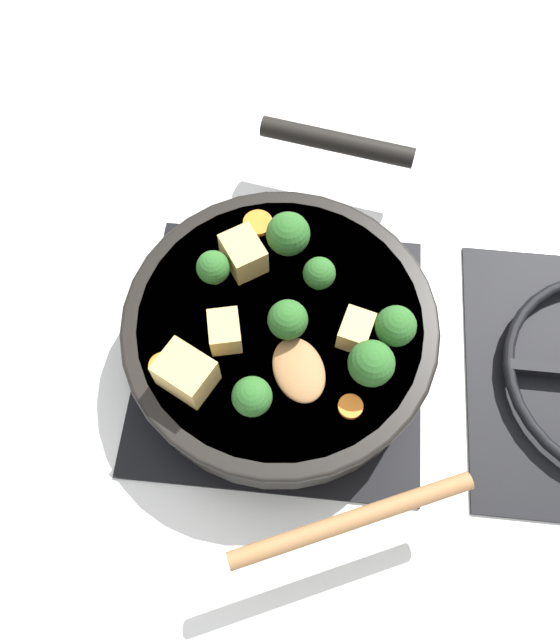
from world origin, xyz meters
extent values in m
plane|color=silver|center=(0.00, 0.00, 0.00)|extent=(2.40, 2.40, 0.00)
cube|color=black|center=(0.00, 0.00, 0.00)|extent=(0.31, 0.31, 0.01)
torus|color=black|center=(0.00, 0.00, 0.02)|extent=(0.24, 0.24, 0.01)
cube|color=black|center=(0.00, 0.00, 0.02)|extent=(0.01, 0.23, 0.01)
cube|color=black|center=(0.00, 0.00, 0.02)|extent=(0.23, 0.01, 0.01)
cylinder|color=black|center=(0.00, 0.00, 0.05)|extent=(0.31, 0.31, 0.06)
cylinder|color=brown|center=(0.00, 0.00, 0.06)|extent=(0.29, 0.29, 0.05)
torus|color=black|center=(0.00, 0.00, 0.08)|extent=(0.32, 0.32, 0.01)
cylinder|color=black|center=(-0.24, 0.04, 0.07)|extent=(0.06, 0.18, 0.02)
ellipsoid|color=olive|center=(0.05, 0.02, 0.09)|extent=(0.08, 0.07, 0.01)
cylinder|color=olive|center=(0.19, 0.08, 0.09)|extent=(0.10, 0.21, 0.02)
cube|color=tan|center=(0.02, -0.05, 0.10)|extent=(0.04, 0.04, 0.03)
cube|color=tan|center=(0.01, 0.07, 0.10)|extent=(0.04, 0.04, 0.03)
cube|color=tan|center=(-0.06, -0.04, 0.10)|extent=(0.06, 0.05, 0.04)
cube|color=tan|center=(0.07, -0.08, 0.10)|extent=(0.06, 0.06, 0.04)
cylinder|color=#709956|center=(-0.08, 0.00, 0.09)|extent=(0.01, 0.01, 0.01)
sphere|color=#285B23|center=(-0.08, 0.00, 0.11)|extent=(0.05, 0.05, 0.05)
cylinder|color=#709956|center=(0.05, 0.09, 0.09)|extent=(0.01, 0.01, 0.01)
sphere|color=#285B23|center=(0.05, 0.09, 0.11)|extent=(0.04, 0.04, 0.04)
cylinder|color=#709956|center=(-0.04, 0.03, 0.09)|extent=(0.01, 0.01, 0.01)
sphere|color=#285B23|center=(-0.04, 0.03, 0.11)|extent=(0.03, 0.03, 0.03)
cylinder|color=#709956|center=(-0.04, -0.07, 0.09)|extent=(0.01, 0.01, 0.01)
sphere|color=#285B23|center=(-0.04, -0.07, 0.11)|extent=(0.03, 0.03, 0.03)
cylinder|color=#709956|center=(0.01, 0.01, 0.09)|extent=(0.01, 0.01, 0.01)
sphere|color=#285B23|center=(0.01, 0.01, 0.11)|extent=(0.04, 0.04, 0.04)
cylinder|color=#709956|center=(0.01, 0.11, 0.09)|extent=(0.01, 0.01, 0.01)
sphere|color=#285B23|center=(0.01, 0.11, 0.11)|extent=(0.04, 0.04, 0.04)
cylinder|color=#709956|center=(0.09, -0.02, 0.09)|extent=(0.01, 0.01, 0.01)
sphere|color=#285B23|center=(0.09, -0.02, 0.11)|extent=(0.04, 0.04, 0.04)
cylinder|color=orange|center=(-0.11, -0.03, 0.08)|extent=(0.03, 0.03, 0.01)
cylinder|color=orange|center=(0.06, -0.11, 0.08)|extent=(0.03, 0.03, 0.01)
cylinder|color=orange|center=(0.08, 0.07, 0.08)|extent=(0.02, 0.02, 0.01)
camera|label=1|loc=(0.27, 0.03, 0.64)|focal=35.00mm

